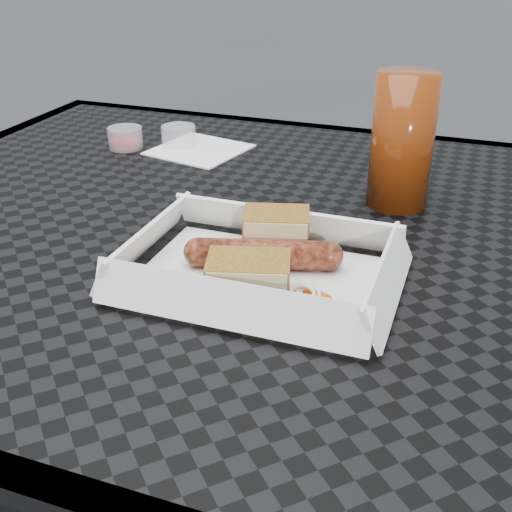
{
  "coord_description": "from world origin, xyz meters",
  "views": [
    {
      "loc": [
        0.31,
        -0.6,
        1.04
      ],
      "look_at": [
        0.14,
        -0.13,
        0.78
      ],
      "focal_mm": 45.0,
      "sensor_mm": 36.0,
      "label": 1
    }
  ],
  "objects_px": {
    "patio_table": "(180,269)",
    "food_tray": "(260,278)",
    "bratwurst": "(263,254)",
    "drink_glass": "(402,141)"
  },
  "relations": [
    {
      "from": "food_tray",
      "to": "drink_glass",
      "type": "bearing_deg",
      "value": 67.94
    },
    {
      "from": "patio_table",
      "to": "bratwurst",
      "type": "bearing_deg",
      "value": -35.11
    },
    {
      "from": "patio_table",
      "to": "bratwurst",
      "type": "relative_size",
      "value": 5.46
    },
    {
      "from": "patio_table",
      "to": "food_tray",
      "type": "relative_size",
      "value": 3.64
    },
    {
      "from": "bratwurst",
      "to": "patio_table",
      "type": "bearing_deg",
      "value": 144.89
    },
    {
      "from": "food_tray",
      "to": "bratwurst",
      "type": "relative_size",
      "value": 1.5
    },
    {
      "from": "patio_table",
      "to": "drink_glass",
      "type": "relative_size",
      "value": 5.23
    },
    {
      "from": "bratwurst",
      "to": "drink_glass",
      "type": "height_order",
      "value": "drink_glass"
    },
    {
      "from": "food_tray",
      "to": "bratwurst",
      "type": "distance_m",
      "value": 0.02
    },
    {
      "from": "patio_table",
      "to": "bratwurst",
      "type": "xyz_separation_m",
      "value": [
        0.14,
        -0.1,
        0.09
      ]
    }
  ]
}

